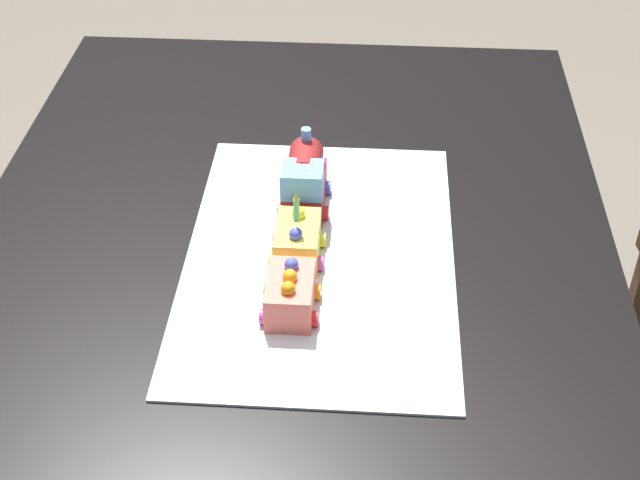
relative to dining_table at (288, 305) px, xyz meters
name	(u,v)px	position (x,y,z in m)	size (l,w,h in m)	color
dining_table	(288,305)	(0.00, 0.00, 0.00)	(1.40, 1.00, 0.74)	black
cake_board	(320,257)	(0.01, 0.05, 0.11)	(0.60, 0.40, 0.00)	silver
cake_locomotive	(304,181)	(-0.12, 0.02, 0.16)	(0.14, 0.08, 0.12)	maroon
cake_car_caboose_lemon	(298,241)	(0.01, 0.02, 0.14)	(0.10, 0.08, 0.07)	#F4E04C
cake_car_flatbed_coral	(290,294)	(0.13, 0.02, 0.14)	(0.10, 0.08, 0.07)	#F27260
birthday_candle	(296,207)	(0.02, 0.02, 0.21)	(0.01, 0.01, 0.05)	#66D872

